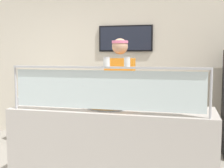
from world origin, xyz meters
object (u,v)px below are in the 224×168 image
object	(u,v)px
parmesan_shaker	(107,62)
pepper_flake_shaker	(127,62)
pizza_server	(105,105)
worker_figure	(120,95)
pizza_box_stack	(41,90)
pizza_tray	(108,106)

from	to	relation	value
parmesan_shaker	pepper_flake_shaker	distance (m)	0.21
pizza_server	pepper_flake_shaker	bearing A→B (deg)	-46.41
worker_figure	pizza_box_stack	distance (m)	1.88
pizza_server	pepper_flake_shaker	distance (m)	0.63
worker_figure	pizza_server	bearing A→B (deg)	-92.13
pepper_flake_shaker	pizza_server	bearing A→B (deg)	138.17
parmesan_shaker	pepper_flake_shaker	bearing A→B (deg)	-0.00
pizza_tray	worker_figure	world-z (taller)	worker_figure
pizza_tray	worker_figure	bearing A→B (deg)	90.68
pizza_tray	pizza_box_stack	size ratio (longest dim) A/B	1.06
pizza_box_stack	pizza_tray	bearing A→B (deg)	-42.98
pizza_server	pizza_tray	bearing A→B (deg)	27.54
pizza_server	pepper_flake_shaker	world-z (taller)	pepper_flake_shaker
pizza_tray	parmesan_shaker	distance (m)	0.59
pizza_box_stack	pepper_flake_shaker	bearing A→B (deg)	-43.58
pizza_tray	pizza_box_stack	distance (m)	2.26
pizza_server	parmesan_shaker	bearing A→B (deg)	-75.40
pizza_server	parmesan_shaker	size ratio (longest dim) A/B	2.93
parmesan_shaker	worker_figure	bearing A→B (deg)	94.35
parmesan_shaker	worker_figure	size ratio (longest dim) A/B	0.05
parmesan_shaker	pepper_flake_shaker	world-z (taller)	same
parmesan_shaker	worker_figure	xyz separation A→B (m)	(-0.07, 0.93, -0.46)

